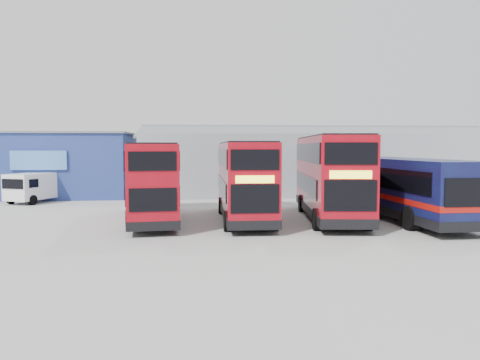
{
  "coord_description": "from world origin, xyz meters",
  "views": [
    {
      "loc": [
        -2.62,
        -21.19,
        3.93
      ],
      "look_at": [
        -0.17,
        4.91,
        2.1
      ],
      "focal_mm": 35.0,
      "sensor_mm": 36.0,
      "label": 1
    }
  ],
  "objects_px": {
    "office_block": "(56,164)",
    "maintenance_shed": "(315,162)",
    "double_decker_right": "(330,178)",
    "double_decker_centre": "(244,181)",
    "double_decker_left": "(151,182)",
    "single_decker_blue": "(403,189)",
    "panel_van": "(38,186)"
  },
  "relations": [
    {
      "from": "double_decker_left",
      "to": "single_decker_blue",
      "type": "bearing_deg",
      "value": 171.12
    },
    {
      "from": "double_decker_left",
      "to": "double_decker_centre",
      "type": "xyz_separation_m",
      "value": [
        4.98,
        -0.15,
        0.03
      ]
    },
    {
      "from": "office_block",
      "to": "single_decker_blue",
      "type": "relative_size",
      "value": 1.0
    },
    {
      "from": "double_decker_right",
      "to": "single_decker_blue",
      "type": "relative_size",
      "value": 0.89
    },
    {
      "from": "panel_van",
      "to": "office_block",
      "type": "bearing_deg",
      "value": 112.67
    },
    {
      "from": "maintenance_shed",
      "to": "double_decker_centre",
      "type": "distance_m",
      "value": 18.04
    },
    {
      "from": "double_decker_centre",
      "to": "single_decker_blue",
      "type": "relative_size",
      "value": 0.81
    },
    {
      "from": "single_decker_blue",
      "to": "panel_van",
      "type": "relative_size",
      "value": 2.4
    },
    {
      "from": "office_block",
      "to": "maintenance_shed",
      "type": "bearing_deg",
      "value": 5.21
    },
    {
      "from": "double_decker_left",
      "to": "panel_van",
      "type": "distance_m",
      "value": 13.12
    },
    {
      "from": "double_decker_left",
      "to": "single_decker_blue",
      "type": "relative_size",
      "value": 0.81
    },
    {
      "from": "office_block",
      "to": "maintenance_shed",
      "type": "distance_m",
      "value": 22.09
    },
    {
      "from": "double_decker_left",
      "to": "double_decker_centre",
      "type": "bearing_deg",
      "value": 171.97
    },
    {
      "from": "maintenance_shed",
      "to": "double_decker_right",
      "type": "relative_size",
      "value": 2.78
    },
    {
      "from": "single_decker_blue",
      "to": "double_decker_right",
      "type": "bearing_deg",
      "value": -8.34
    },
    {
      "from": "double_decker_right",
      "to": "single_decker_blue",
      "type": "height_order",
      "value": "double_decker_right"
    },
    {
      "from": "panel_van",
      "to": "single_decker_blue",
      "type": "bearing_deg",
      "value": -1.56
    },
    {
      "from": "double_decker_centre",
      "to": "single_decker_blue",
      "type": "bearing_deg",
      "value": -2.63
    },
    {
      "from": "maintenance_shed",
      "to": "panel_van",
      "type": "bearing_deg",
      "value": -163.65
    },
    {
      "from": "double_decker_centre",
      "to": "panel_van",
      "type": "bearing_deg",
      "value": 145.65
    },
    {
      "from": "double_decker_centre",
      "to": "double_decker_right",
      "type": "distance_m",
      "value": 4.72
    },
    {
      "from": "double_decker_centre",
      "to": "single_decker_blue",
      "type": "height_order",
      "value": "double_decker_centre"
    },
    {
      "from": "office_block",
      "to": "panel_van",
      "type": "distance_m",
      "value": 4.66
    },
    {
      "from": "double_decker_centre",
      "to": "double_decker_right",
      "type": "bearing_deg",
      "value": 0.43
    },
    {
      "from": "office_block",
      "to": "double_decker_right",
      "type": "bearing_deg",
      "value": -37.13
    },
    {
      "from": "office_block",
      "to": "double_decker_centre",
      "type": "relative_size",
      "value": 1.23
    },
    {
      "from": "maintenance_shed",
      "to": "single_decker_blue",
      "type": "height_order",
      "value": "maintenance_shed"
    },
    {
      "from": "maintenance_shed",
      "to": "double_decker_left",
      "type": "distance_m",
      "value": 20.63
    },
    {
      "from": "office_block",
      "to": "panel_van",
      "type": "bearing_deg",
      "value": -89.91
    },
    {
      "from": "panel_van",
      "to": "double_decker_centre",
      "type": "bearing_deg",
      "value": -12.21
    },
    {
      "from": "double_decker_right",
      "to": "double_decker_centre",
      "type": "bearing_deg",
      "value": -173.43
    },
    {
      "from": "double_decker_left",
      "to": "maintenance_shed",
      "type": "bearing_deg",
      "value": -135.44
    }
  ]
}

